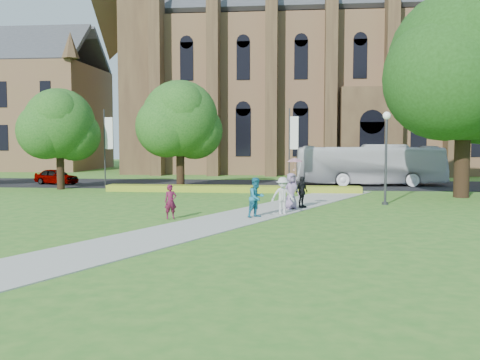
# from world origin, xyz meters

# --- Properties ---
(ground) EXTENTS (160.00, 160.00, 0.00)m
(ground) POSITION_xyz_m (0.00, 0.00, 0.00)
(ground) COLOR #307021
(ground) RESTS_ON ground
(road) EXTENTS (160.00, 10.00, 0.02)m
(road) POSITION_xyz_m (0.00, 20.00, 0.01)
(road) COLOR black
(road) RESTS_ON ground
(footpath) EXTENTS (15.58, 28.54, 0.04)m
(footpath) POSITION_xyz_m (0.00, 1.00, 0.02)
(footpath) COLOR #B2B2A8
(footpath) RESTS_ON ground
(flower_hedge) EXTENTS (18.00, 1.40, 0.45)m
(flower_hedge) POSITION_xyz_m (-2.00, 13.20, 0.23)
(flower_hedge) COLOR gold
(flower_hedge) RESTS_ON ground
(cathedral) EXTENTS (52.60, 18.25, 28.00)m
(cathedral) POSITION_xyz_m (10.00, 39.73, 12.98)
(cathedral) COLOR brown
(cathedral) RESTS_ON ground
(building_west) EXTENTS (22.00, 14.00, 18.30)m
(building_west) POSITION_xyz_m (-34.00, 42.00, 9.21)
(building_west) COLOR brown
(building_west) RESTS_ON ground
(streetlamp) EXTENTS (0.44, 0.44, 5.24)m
(streetlamp) POSITION_xyz_m (7.50, 6.50, 3.30)
(streetlamp) COLOR #38383D
(streetlamp) RESTS_ON ground
(large_tree) EXTENTS (9.60, 9.60, 13.20)m
(large_tree) POSITION_xyz_m (13.00, 11.00, 8.37)
(large_tree) COLOR #332114
(large_tree) RESTS_ON ground
(street_tree_0) EXTENTS (5.20, 5.20, 7.50)m
(street_tree_0) POSITION_xyz_m (-15.00, 14.00, 4.87)
(street_tree_0) COLOR #332114
(street_tree_0) RESTS_ON ground
(street_tree_1) EXTENTS (5.60, 5.60, 8.05)m
(street_tree_1) POSITION_xyz_m (-6.00, 14.50, 5.22)
(street_tree_1) COLOR #332114
(street_tree_1) RESTS_ON ground
(banner_pole_0) EXTENTS (0.70, 0.10, 6.00)m
(banner_pole_0) POSITION_xyz_m (2.11, 15.20, 3.39)
(banner_pole_0) COLOR #38383D
(banner_pole_0) RESTS_ON ground
(banner_pole_1) EXTENTS (0.70, 0.10, 6.00)m
(banner_pole_1) POSITION_xyz_m (-11.89, 15.20, 3.39)
(banner_pole_1) COLOR #38383D
(banner_pole_1) RESTS_ON ground
(tour_coach) EXTENTS (12.03, 3.39, 3.32)m
(tour_coach) POSITION_xyz_m (8.45, 19.80, 1.68)
(tour_coach) COLOR silver
(tour_coach) RESTS_ON road
(car_0) EXTENTS (4.12, 2.73, 1.30)m
(car_0) POSITION_xyz_m (-17.30, 18.25, 0.67)
(car_0) COLOR gray
(car_0) RESTS_ON road
(pedestrian_0) EXTENTS (0.68, 0.59, 1.56)m
(pedestrian_0) POSITION_xyz_m (-3.28, -0.33, 0.82)
(pedestrian_0) COLOR #5B142F
(pedestrian_0) RESTS_ON footpath
(pedestrian_1) EXTENTS (1.13, 1.14, 1.86)m
(pedestrian_1) POSITION_xyz_m (0.61, 0.46, 0.97)
(pedestrian_1) COLOR #1B6B88
(pedestrian_1) RESTS_ON footpath
(pedestrian_2) EXTENTS (1.29, 0.95, 1.79)m
(pedestrian_2) POSITION_xyz_m (1.81, 1.79, 0.94)
(pedestrian_2) COLOR #B9B9B9
(pedestrian_2) RESTS_ON footpath
(pedestrian_3) EXTENTS (0.92, 1.03, 1.68)m
(pedestrian_3) POSITION_xyz_m (2.77, 4.35, 0.88)
(pedestrian_3) COLOR black
(pedestrian_3) RESTS_ON footpath
(pedestrian_4) EXTENTS (1.10, 1.01, 1.89)m
(pedestrian_4) POSITION_xyz_m (2.22, 3.72, 0.98)
(pedestrian_4) COLOR gray
(pedestrian_4) RESTS_ON footpath
(parasol) EXTENTS (0.89, 0.89, 0.68)m
(parasol) POSITION_xyz_m (2.40, 3.82, 2.27)
(parasol) COLOR #CC90A2
(parasol) RESTS_ON pedestrian_4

